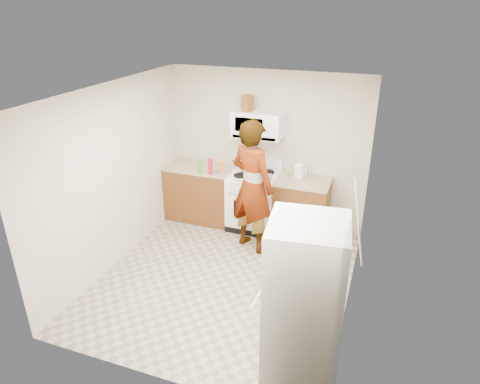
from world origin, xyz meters
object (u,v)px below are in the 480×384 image
at_px(person, 252,187).
at_px(saucepan, 247,166).
at_px(gas_range, 254,200).
at_px(fridge, 304,303).
at_px(microwave, 258,124).
at_px(kettle, 299,171).

xyz_separation_m(person, saucepan, (-0.32, 0.71, 0.03)).
relative_size(gas_range, saucepan, 4.54).
height_order(fridge, saucepan, fridge).
xyz_separation_m(microwave, person, (0.17, -0.74, -0.71)).
bearing_deg(saucepan, person, -65.63).
distance_m(gas_range, saucepan, 0.57).
bearing_deg(kettle, person, -117.14).
relative_size(microwave, person, 0.38).
bearing_deg(fridge, gas_range, 110.13).
relative_size(gas_range, fridge, 0.66).
bearing_deg(person, kettle, -100.78).
bearing_deg(saucepan, microwave, 10.67).
relative_size(fridge, saucepan, 6.83).
height_order(person, kettle, person).
bearing_deg(kettle, saucepan, -169.96).
height_order(kettle, saucepan, kettle).
xyz_separation_m(person, fridge, (1.21, -2.11, -0.14)).
relative_size(microwave, saucepan, 3.05).
xyz_separation_m(microwave, fridge, (1.38, -2.84, -0.85)).
distance_m(gas_range, microwave, 1.22).
xyz_separation_m(gas_range, saucepan, (-0.15, 0.10, 0.54)).
height_order(fridge, kettle, fridge).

